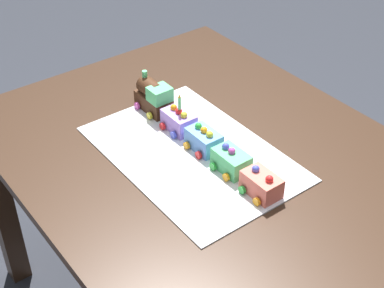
{
  "coord_description": "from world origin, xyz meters",
  "views": [
    {
      "loc": [
        0.94,
        -0.81,
        1.72
      ],
      "look_at": [
        -0.08,
        -0.04,
        0.77
      ],
      "focal_mm": 54.19,
      "sensor_mm": 36.0,
      "label": 1
    }
  ],
  "objects_px": {
    "cake_locomotive": "(153,97)",
    "cake_car_caboose_coral": "(260,185)",
    "dining_table": "(219,192)",
    "cake_car_tanker_sky_blue": "(203,140)",
    "cake_car_gondola_mint_green": "(230,161)",
    "cake_car_hopper_lavender": "(178,121)",
    "birthday_candle": "(178,102)"
  },
  "relations": [
    {
      "from": "cake_locomotive",
      "to": "cake_car_caboose_coral",
      "type": "bearing_deg",
      "value": -0.0
    },
    {
      "from": "cake_car_tanker_sky_blue",
      "to": "birthday_candle",
      "type": "relative_size",
      "value": 1.97
    },
    {
      "from": "dining_table",
      "to": "cake_car_hopper_lavender",
      "type": "height_order",
      "value": "cake_car_hopper_lavender"
    },
    {
      "from": "cake_car_gondola_mint_green",
      "to": "cake_car_caboose_coral",
      "type": "relative_size",
      "value": 1.0
    },
    {
      "from": "cake_car_caboose_coral",
      "to": "cake_car_tanker_sky_blue",
      "type": "bearing_deg",
      "value": 180.0
    },
    {
      "from": "cake_car_hopper_lavender",
      "to": "cake_car_caboose_coral",
      "type": "bearing_deg",
      "value": 0.0
    },
    {
      "from": "dining_table",
      "to": "cake_locomotive",
      "type": "xyz_separation_m",
      "value": [
        -0.32,
        -0.0,
        0.16
      ]
    },
    {
      "from": "birthday_candle",
      "to": "dining_table",
      "type": "bearing_deg",
      "value": 1.13
    },
    {
      "from": "dining_table",
      "to": "cake_car_hopper_lavender",
      "type": "bearing_deg",
      "value": -178.89
    },
    {
      "from": "cake_car_hopper_lavender",
      "to": "cake_car_tanker_sky_blue",
      "type": "relative_size",
      "value": 1.0
    },
    {
      "from": "cake_car_hopper_lavender",
      "to": "cake_car_gondola_mint_green",
      "type": "distance_m",
      "value": 0.24
    },
    {
      "from": "cake_locomotive",
      "to": "cake_car_tanker_sky_blue",
      "type": "height_order",
      "value": "cake_locomotive"
    },
    {
      "from": "cake_car_hopper_lavender",
      "to": "cake_car_gondola_mint_green",
      "type": "xyz_separation_m",
      "value": [
        0.24,
        0.0,
        -0.0
      ]
    },
    {
      "from": "cake_car_hopper_lavender",
      "to": "cake_car_tanker_sky_blue",
      "type": "xyz_separation_m",
      "value": [
        0.12,
        0.0,
        0.0
      ]
    },
    {
      "from": "cake_locomotive",
      "to": "cake_car_gondola_mint_green",
      "type": "distance_m",
      "value": 0.36
    },
    {
      "from": "birthday_candle",
      "to": "cake_locomotive",
      "type": "bearing_deg",
      "value": 180.0
    },
    {
      "from": "cake_locomotive",
      "to": "cake_car_hopper_lavender",
      "type": "distance_m",
      "value": 0.13
    },
    {
      "from": "cake_car_gondola_mint_green",
      "to": "birthday_candle",
      "type": "xyz_separation_m",
      "value": [
        -0.23,
        0.0,
        0.07
      ]
    },
    {
      "from": "birthday_candle",
      "to": "cake_car_caboose_coral",
      "type": "bearing_deg",
      "value": -0.0
    },
    {
      "from": "cake_car_gondola_mint_green",
      "to": "cake_locomotive",
      "type": "bearing_deg",
      "value": 180.0
    },
    {
      "from": "cake_locomotive",
      "to": "cake_car_hopper_lavender",
      "type": "relative_size",
      "value": 1.4
    },
    {
      "from": "cake_car_hopper_lavender",
      "to": "cake_car_gondola_mint_green",
      "type": "height_order",
      "value": "same"
    },
    {
      "from": "cake_car_hopper_lavender",
      "to": "birthday_candle",
      "type": "height_order",
      "value": "birthday_candle"
    },
    {
      "from": "dining_table",
      "to": "cake_car_tanker_sky_blue",
      "type": "xyz_separation_m",
      "value": [
        -0.07,
        -0.0,
        0.14
      ]
    },
    {
      "from": "cake_car_gondola_mint_green",
      "to": "dining_table",
      "type": "bearing_deg",
      "value": 175.34
    },
    {
      "from": "cake_locomotive",
      "to": "cake_car_hopper_lavender",
      "type": "xyz_separation_m",
      "value": [
        0.13,
        -0.0,
        -0.02
      ]
    },
    {
      "from": "dining_table",
      "to": "cake_car_gondola_mint_green",
      "type": "relative_size",
      "value": 14.0
    },
    {
      "from": "cake_locomotive",
      "to": "cake_car_caboose_coral",
      "type": "distance_m",
      "value": 0.48
    },
    {
      "from": "cake_car_hopper_lavender",
      "to": "cake_car_caboose_coral",
      "type": "height_order",
      "value": "same"
    },
    {
      "from": "cake_locomotive",
      "to": "cake_car_gondola_mint_green",
      "type": "height_order",
      "value": "cake_locomotive"
    },
    {
      "from": "dining_table",
      "to": "cake_car_hopper_lavender",
      "type": "relative_size",
      "value": 14.0
    },
    {
      "from": "cake_locomotive",
      "to": "cake_car_caboose_coral",
      "type": "relative_size",
      "value": 1.4
    }
  ]
}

